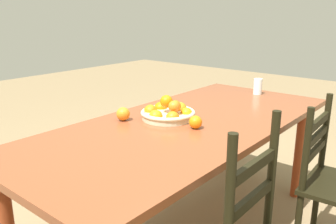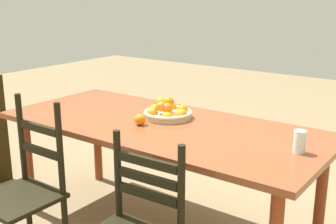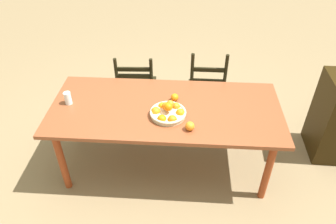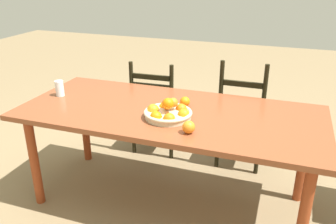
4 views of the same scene
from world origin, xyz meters
TOP-DOWN VIEW (x-y plane):
  - ground_plane at (0.00, 0.00)m, footprint 12.00×12.00m
  - dining_table at (0.00, 0.00)m, footprint 2.10×0.92m
  - chair_near_window at (0.41, 0.75)m, footprint 0.41×0.41m
  - chair_by_cabinet at (-0.39, 0.75)m, footprint 0.45×0.45m
  - fruit_bowl at (0.03, -0.12)m, footprint 0.32×0.32m
  - orange_loose_0 at (0.08, 0.11)m, footprint 0.07×0.07m
  - orange_loose_1 at (0.22, -0.30)m, footprint 0.08×0.08m
  - drinking_glass at (-0.89, -0.00)m, footprint 0.06×0.06m

SIDE VIEW (x-z plane):
  - ground_plane at x=0.00m, z-range 0.00..0.00m
  - chair_near_window at x=0.41m, z-range -0.05..0.93m
  - chair_by_cabinet at x=-0.39m, z-range -0.01..0.89m
  - dining_table at x=0.00m, z-range 0.30..1.06m
  - orange_loose_0 at x=0.08m, z-range 0.75..0.83m
  - fruit_bowl at x=0.03m, z-range 0.72..0.86m
  - orange_loose_1 at x=0.22m, z-range 0.75..0.83m
  - drinking_glass at x=-0.89m, z-range 0.75..0.87m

